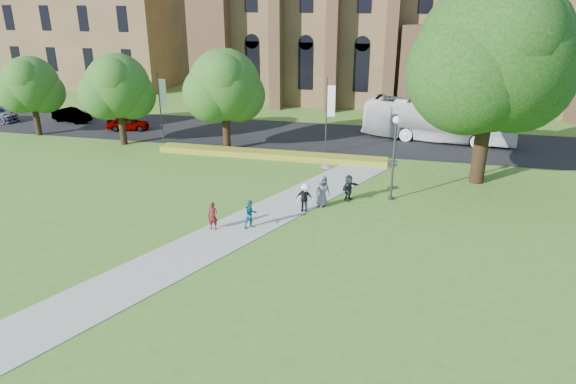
% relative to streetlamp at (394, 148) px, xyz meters
% --- Properties ---
extents(ground, '(160.00, 160.00, 0.00)m').
position_rel_streetlamp_xyz_m(ground, '(-7.50, -6.50, -3.30)').
color(ground, '#457021').
rests_on(ground, ground).
extents(road, '(160.00, 10.00, 0.02)m').
position_rel_streetlamp_xyz_m(road, '(-7.50, 13.50, -3.29)').
color(road, black).
rests_on(road, ground).
extents(footpath, '(15.58, 28.54, 0.04)m').
position_rel_streetlamp_xyz_m(footpath, '(-7.50, -5.50, -3.28)').
color(footpath, '#B2B2A8').
rests_on(footpath, ground).
extents(flower_hedge, '(18.00, 1.40, 0.45)m').
position_rel_streetlamp_xyz_m(flower_hedge, '(-9.50, 6.70, -3.07)').
color(flower_hedge, gold).
rests_on(flower_hedge, ground).
extents(building_west, '(22.00, 14.00, 18.30)m').
position_rel_streetlamp_xyz_m(building_west, '(-41.50, 35.50, 5.91)').
color(building_west, brown).
rests_on(building_west, ground).
extents(streetlamp, '(0.44, 0.44, 5.24)m').
position_rel_streetlamp_xyz_m(streetlamp, '(0.00, 0.00, 0.00)').
color(streetlamp, '#38383D').
rests_on(streetlamp, ground).
extents(large_tree, '(9.60, 9.60, 13.20)m').
position_rel_streetlamp_xyz_m(large_tree, '(5.50, 4.50, 5.07)').
color(large_tree, '#332114').
rests_on(large_tree, ground).
extents(street_tree_0, '(5.20, 5.20, 7.50)m').
position_rel_streetlamp_xyz_m(street_tree_0, '(-22.50, 7.50, 1.58)').
color(street_tree_0, '#332114').
rests_on(street_tree_0, ground).
extents(street_tree_1, '(5.60, 5.60, 8.05)m').
position_rel_streetlamp_xyz_m(street_tree_1, '(-13.50, 8.00, 1.93)').
color(street_tree_1, '#332114').
rests_on(street_tree_1, ground).
extents(street_tree_2, '(4.80, 4.80, 6.95)m').
position_rel_streetlamp_xyz_m(street_tree_2, '(-31.50, 8.50, 1.23)').
color(street_tree_2, '#332114').
rests_on(street_tree_2, ground).
extents(banner_pole_0, '(0.70, 0.10, 6.00)m').
position_rel_streetlamp_xyz_m(banner_pole_0, '(-5.39, 8.70, 0.09)').
color(banner_pole_0, '#38383D').
rests_on(banner_pole_0, ground).
extents(banner_pole_1, '(0.70, 0.10, 6.00)m').
position_rel_streetlamp_xyz_m(banner_pole_1, '(-19.39, 8.70, 0.09)').
color(banner_pole_1, '#38383D').
rests_on(banner_pole_1, ground).
extents(tour_coach, '(13.01, 4.83, 3.54)m').
position_rel_streetlamp_xyz_m(tour_coach, '(3.27, 14.63, -1.51)').
color(tour_coach, silver).
rests_on(tour_coach, road).
extents(car_0, '(4.06, 2.42, 1.29)m').
position_rel_streetlamp_xyz_m(car_0, '(-24.55, 11.90, -2.63)').
color(car_0, gray).
rests_on(car_0, road).
extents(car_1, '(4.24, 2.23, 1.33)m').
position_rel_streetlamp_xyz_m(car_1, '(-31.59, 13.52, -2.61)').
color(car_1, gray).
rests_on(car_1, road).
extents(pedestrian_0, '(0.56, 0.37, 1.54)m').
position_rel_streetlamp_xyz_m(pedestrian_0, '(-9.13, -6.63, -2.49)').
color(pedestrian_0, '#571417').
rests_on(pedestrian_0, footpath).
extents(pedestrian_1, '(0.98, 0.96, 1.60)m').
position_rel_streetlamp_xyz_m(pedestrian_1, '(-7.21, -6.02, -2.46)').
color(pedestrian_1, '#1B7088').
rests_on(pedestrian_1, footpath).
extents(pedestrian_2, '(1.22, 1.01, 1.65)m').
position_rel_streetlamp_xyz_m(pedestrian_2, '(-4.80, -2.99, -2.43)').
color(pedestrian_2, white).
rests_on(pedestrian_2, footpath).
extents(pedestrian_3, '(0.95, 0.51, 1.54)m').
position_rel_streetlamp_xyz_m(pedestrian_3, '(-4.88, -3.06, -2.49)').
color(pedestrian_3, black).
rests_on(pedestrian_3, footpath).
extents(pedestrian_4, '(1.10, 1.05, 1.89)m').
position_rel_streetlamp_xyz_m(pedestrian_4, '(-3.95, -2.05, -2.31)').
color(pedestrian_4, slate).
rests_on(pedestrian_4, footpath).
extents(pedestrian_5, '(1.17, 1.55, 1.63)m').
position_rel_streetlamp_xyz_m(pedestrian_5, '(-2.53, -0.83, -2.44)').
color(pedestrian_5, '#292B31').
rests_on(pedestrian_5, footpath).
extents(parasol, '(0.76, 0.76, 0.59)m').
position_rel_streetlamp_xyz_m(parasol, '(-3.77, -1.95, -1.07)').
color(parasol, '#EBA6B2').
rests_on(parasol, pedestrian_4).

